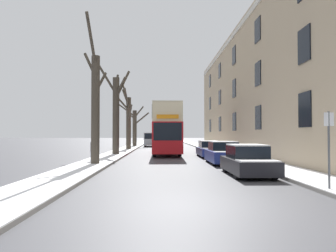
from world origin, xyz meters
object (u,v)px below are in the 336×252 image
Objects in this scene: bare_tree_left_2 at (128,119)px; parked_car_1 at (223,153)px; bare_tree_left_0 at (95,105)px; double_decker_bus at (166,127)px; bare_tree_left_3 at (134,126)px; street_sign_post at (329,146)px; bare_tree_left_1 at (116,111)px; oncoming_van at (151,139)px; parked_car_2 at (209,149)px; parked_car_0 at (248,161)px; pedestrian_left_sidewalk at (93,150)px.

parked_car_1 is (7.91, -18.07, -3.07)m from bare_tree_left_2.
bare_tree_left_2 is 19.97m from parked_car_1.
bare_tree_left_0 is 0.79× the size of double_decker_bus.
street_sign_post is (9.32, -38.75, -1.65)m from bare_tree_left_3.
bare_tree_left_1 is at bearing -90.60° from bare_tree_left_2.
oncoming_van is (2.34, 12.25, -2.58)m from bare_tree_left_2.
oncoming_van reaches higher than parked_car_1.
parked_car_2 is (3.48, -3.77, -1.93)m from double_decker_bus.
bare_tree_left_0 is at bearing 149.95° from parked_car_0.
parked_car_1 is at bearing -70.79° from double_decker_bus.
street_sign_post is at bearing -76.66° from double_decker_bus.
double_decker_bus is at bearing 103.34° from street_sign_post.
parked_car_1 is 1.61× the size of street_sign_post.
oncoming_van is 30.11m from pedestrian_left_sidewalk.
parked_car_2 is 16.81m from street_sign_post.
parked_car_1 reaches higher than parked_car_2.
oncoming_van is (2.45, 22.09, -2.77)m from bare_tree_left_1.
bare_tree_left_2 is at bearing 108.28° from parked_car_0.
bare_tree_left_0 is at bearing 88.19° from pedestrian_left_sidewalk.
bare_tree_left_1 is 0.78× the size of double_decker_bus.
double_decker_bus is at bearing -76.27° from bare_tree_left_3.
oncoming_van is (2.37, 2.10, -1.99)m from bare_tree_left_3.
bare_tree_left_0 is 9.51m from bare_tree_left_1.
double_decker_bus is 21.10m from street_sign_post.
street_sign_post is at bearing -76.47° from bare_tree_left_3.
bare_tree_left_0 is 1.01× the size of bare_tree_left_1.
pedestrian_left_sidewalk reaches higher than parked_car_2.
parked_car_0 is at bearing -30.05° from bare_tree_left_0.
double_decker_bus is at bearing 109.21° from parked_car_1.
oncoming_van is at bearing 100.40° from parked_car_1.
parked_car_2 is at bearing -47.34° from double_decker_bus.
street_sign_post is at bearing -72.00° from bare_tree_left_2.
bare_tree_left_3 is 1.46× the size of parked_car_2.
pedestrian_left_sidewalk is (-0.44, 1.62, -2.80)m from bare_tree_left_0.
double_decker_bus is 2.39× the size of parked_car_2.
bare_tree_left_0 is at bearing -90.12° from bare_tree_left_2.
bare_tree_left_3 is 27.97m from pedestrian_left_sidewalk.
bare_tree_left_3 is at bearing 90.16° from bare_tree_left_2.
parked_car_0 is 12.08m from parked_car_2.
parked_car_1 is (8.01, -8.23, -3.27)m from bare_tree_left_1.
bare_tree_left_0 reaches higher than oncoming_van.
parked_car_1 is at bearing -66.37° from bare_tree_left_2.
bare_tree_left_1 is 8.47m from pedestrian_left_sidewalk.
parked_car_0 is at bearing 106.56° from street_sign_post.
bare_tree_left_3 is at bearing 103.53° from street_sign_post.
double_decker_bus is 5.48m from parked_car_2.
bare_tree_left_3 is (0.01, 29.50, -0.52)m from bare_tree_left_0.
bare_tree_left_0 reaches higher than parked_car_0.
street_sign_post is at bearing -44.76° from bare_tree_left_0.
bare_tree_left_2 is 10.17m from bare_tree_left_3.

